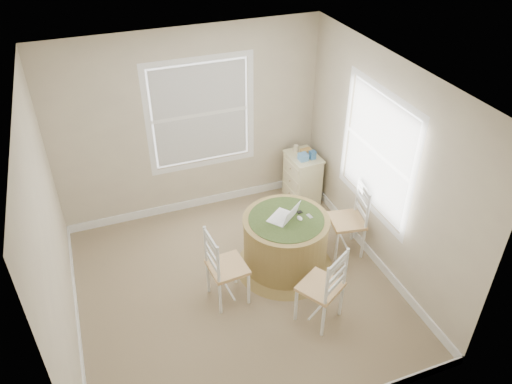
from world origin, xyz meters
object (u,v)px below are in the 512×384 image
chair_left (227,267)px  corner_chest (302,177)px  chair_right (347,221)px  chair_near (320,286)px  round_table (285,241)px  laptop (284,217)px

chair_left → corner_chest: size_ratio=1.31×
chair_right → corner_chest: 1.26m
chair_near → corner_chest: (0.80, 2.16, -0.11)m
round_table → chair_left: size_ratio=1.27×
chair_near → chair_right: size_ratio=1.00×
chair_left → chair_near: (0.83, -0.64, 0.00)m
round_table → chair_near: size_ratio=1.27×
chair_right → laptop: (-0.87, 0.01, 0.29)m
round_table → chair_left: bearing=-171.2°
corner_chest → chair_left: bearing=-140.1°
round_table → chair_near: bearing=-97.7°
chair_left → corner_chest: chair_left is taller
chair_near → laptop: (-0.04, 0.91, 0.29)m
chair_left → laptop: 0.88m
chair_right → laptop: laptop is taller
chair_near → laptop: size_ratio=2.23×
chair_near → round_table: bearing=-119.6°
chair_left → chair_near: bearing=-132.3°
chair_left → laptop: bearing=-75.9°
chair_near → laptop: laptop is taller
chair_left → chair_right: (1.66, 0.27, 0.00)m
round_table → chair_left: 0.86m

